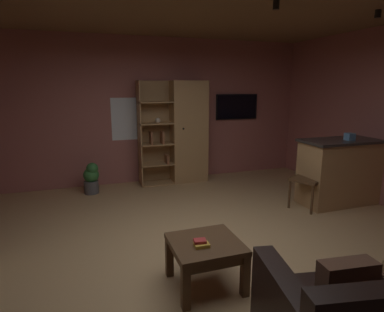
{
  "coord_description": "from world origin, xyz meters",
  "views": [
    {
      "loc": [
        -1.17,
        -3.04,
        1.84
      ],
      "look_at": [
        0.0,
        0.4,
        1.05
      ],
      "focal_mm": 30.0,
      "sensor_mm": 36.0,
      "label": 1
    }
  ],
  "objects_px": {
    "coffee_table": "(205,250)",
    "wall_mounted_tv": "(237,107)",
    "dining_chair": "(310,174)",
    "table_book_1": "(200,241)",
    "kitchen_bar_counter": "(346,171)",
    "table_book_0": "(202,245)",
    "potted_floor_plant": "(91,178)",
    "tissue_box": "(350,137)",
    "bookshelf_cabinet": "(184,133)"
  },
  "relations": [
    {
      "from": "dining_chair",
      "to": "potted_floor_plant",
      "type": "xyz_separation_m",
      "value": [
        -3.17,
        1.76,
        -0.25
      ]
    },
    {
      "from": "kitchen_bar_counter",
      "to": "tissue_box",
      "type": "relative_size",
      "value": 12.93
    },
    {
      "from": "kitchen_bar_counter",
      "to": "table_book_1",
      "type": "height_order",
      "value": "kitchen_bar_counter"
    },
    {
      "from": "bookshelf_cabinet",
      "to": "table_book_0",
      "type": "bearing_deg",
      "value": -105.06
    },
    {
      "from": "kitchen_bar_counter",
      "to": "dining_chair",
      "type": "bearing_deg",
      "value": 179.29
    },
    {
      "from": "dining_chair",
      "to": "potted_floor_plant",
      "type": "bearing_deg",
      "value": 150.89
    },
    {
      "from": "table_book_0",
      "to": "bookshelf_cabinet",
      "type": "bearing_deg",
      "value": 74.94
    },
    {
      "from": "tissue_box",
      "to": "dining_chair",
      "type": "relative_size",
      "value": 0.13
    },
    {
      "from": "kitchen_bar_counter",
      "to": "table_book_0",
      "type": "xyz_separation_m",
      "value": [
        -3.01,
        -1.44,
        -0.06
      ]
    },
    {
      "from": "coffee_table",
      "to": "wall_mounted_tv",
      "type": "relative_size",
      "value": 0.69
    },
    {
      "from": "bookshelf_cabinet",
      "to": "kitchen_bar_counter",
      "type": "relative_size",
      "value": 1.25
    },
    {
      "from": "tissue_box",
      "to": "wall_mounted_tv",
      "type": "relative_size",
      "value": 0.13
    },
    {
      "from": "bookshelf_cabinet",
      "to": "tissue_box",
      "type": "height_order",
      "value": "bookshelf_cabinet"
    },
    {
      "from": "potted_floor_plant",
      "to": "coffee_table",
      "type": "bearing_deg",
      "value": -73.65
    },
    {
      "from": "kitchen_bar_counter",
      "to": "coffee_table",
      "type": "bearing_deg",
      "value": -155.17
    },
    {
      "from": "dining_chair",
      "to": "potted_floor_plant",
      "type": "height_order",
      "value": "dining_chair"
    },
    {
      "from": "coffee_table",
      "to": "table_book_1",
      "type": "relative_size",
      "value": 5.87
    },
    {
      "from": "table_book_1",
      "to": "wall_mounted_tv",
      "type": "bearing_deg",
      "value": 59.29
    },
    {
      "from": "table_book_1",
      "to": "potted_floor_plant",
      "type": "relative_size",
      "value": 0.2
    },
    {
      "from": "kitchen_bar_counter",
      "to": "dining_chair",
      "type": "relative_size",
      "value": 1.69
    },
    {
      "from": "wall_mounted_tv",
      "to": "potted_floor_plant",
      "type": "bearing_deg",
      "value": -171.97
    },
    {
      "from": "coffee_table",
      "to": "tissue_box",
      "type": "bearing_deg",
      "value": 24.09
    },
    {
      "from": "kitchen_bar_counter",
      "to": "dining_chair",
      "type": "xyz_separation_m",
      "value": [
        -0.69,
        0.01,
        0.01
      ]
    },
    {
      "from": "potted_floor_plant",
      "to": "table_book_1",
      "type": "bearing_deg",
      "value": -75.1
    },
    {
      "from": "dining_chair",
      "to": "wall_mounted_tv",
      "type": "relative_size",
      "value": 1.0
    },
    {
      "from": "coffee_table",
      "to": "kitchen_bar_counter",
      "type": "bearing_deg",
      "value": 24.83
    },
    {
      "from": "wall_mounted_tv",
      "to": "table_book_0",
      "type": "bearing_deg",
      "value": -120.43
    },
    {
      "from": "kitchen_bar_counter",
      "to": "dining_chair",
      "type": "distance_m",
      "value": 0.69
    },
    {
      "from": "coffee_table",
      "to": "wall_mounted_tv",
      "type": "height_order",
      "value": "wall_mounted_tv"
    },
    {
      "from": "table_book_0",
      "to": "kitchen_bar_counter",
      "type": "bearing_deg",
      "value": 25.57
    },
    {
      "from": "coffee_table",
      "to": "bookshelf_cabinet",
      "type": "bearing_deg",
      "value": 75.67
    },
    {
      "from": "table_book_1",
      "to": "coffee_table",
      "type": "bearing_deg",
      "value": 33.67
    },
    {
      "from": "coffee_table",
      "to": "potted_floor_plant",
      "type": "distance_m",
      "value": 3.26
    },
    {
      "from": "coffee_table",
      "to": "wall_mounted_tv",
      "type": "xyz_separation_m",
      "value": [
        2.07,
        3.55,
        1.07
      ]
    },
    {
      "from": "kitchen_bar_counter",
      "to": "tissue_box",
      "type": "xyz_separation_m",
      "value": [
        -0.09,
        -0.09,
        0.57
      ]
    },
    {
      "from": "kitchen_bar_counter",
      "to": "table_book_0",
      "type": "bearing_deg",
      "value": -154.43
    },
    {
      "from": "tissue_box",
      "to": "bookshelf_cabinet",
      "type": "bearing_deg",
      "value": 133.92
    },
    {
      "from": "kitchen_bar_counter",
      "to": "table_book_0",
      "type": "distance_m",
      "value": 3.33
    },
    {
      "from": "potted_floor_plant",
      "to": "wall_mounted_tv",
      "type": "bearing_deg",
      "value": 8.03
    },
    {
      "from": "potted_floor_plant",
      "to": "wall_mounted_tv",
      "type": "xyz_separation_m",
      "value": [
        2.98,
        0.42,
        1.14
      ]
    },
    {
      "from": "table_book_1",
      "to": "potted_floor_plant",
      "type": "bearing_deg",
      "value": 104.9
    },
    {
      "from": "bookshelf_cabinet",
      "to": "dining_chair",
      "type": "xyz_separation_m",
      "value": [
        1.39,
        -1.97,
        -0.43
      ]
    },
    {
      "from": "table_book_1",
      "to": "wall_mounted_tv",
      "type": "xyz_separation_m",
      "value": [
        2.14,
        3.6,
        0.94
      ]
    },
    {
      "from": "table_book_1",
      "to": "potted_floor_plant",
      "type": "distance_m",
      "value": 3.3
    },
    {
      "from": "coffee_table",
      "to": "dining_chair",
      "type": "relative_size",
      "value": 0.69
    },
    {
      "from": "table_book_0",
      "to": "dining_chair",
      "type": "height_order",
      "value": "dining_chair"
    },
    {
      "from": "kitchen_bar_counter",
      "to": "dining_chair",
      "type": "height_order",
      "value": "kitchen_bar_counter"
    },
    {
      "from": "bookshelf_cabinet",
      "to": "table_book_0",
      "type": "distance_m",
      "value": 3.58
    },
    {
      "from": "potted_floor_plant",
      "to": "bookshelf_cabinet",
      "type": "bearing_deg",
      "value": 6.79
    },
    {
      "from": "table_book_0",
      "to": "table_book_1",
      "type": "bearing_deg",
      "value": 101.75
    }
  ]
}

